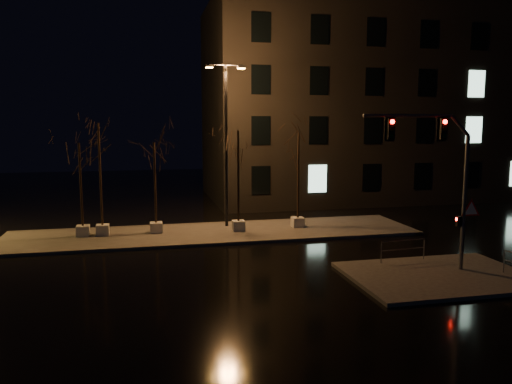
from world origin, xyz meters
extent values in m
plane|color=black|center=(0.00, 0.00, 0.00)|extent=(90.00, 90.00, 0.00)
cube|color=#45423D|center=(0.00, 6.00, 0.07)|extent=(22.00, 5.00, 0.15)
cube|color=#45423D|center=(7.50, -3.50, 0.07)|extent=(7.00, 5.00, 0.15)
cube|color=black|center=(14.00, 18.00, 7.50)|extent=(25.00, 12.00, 15.00)
cube|color=silver|center=(-6.83, 6.52, 0.43)|extent=(0.65, 0.65, 0.55)
cylinder|color=black|center=(-6.83, 6.52, 2.85)|extent=(0.11, 0.11, 4.30)
cube|color=silver|center=(-5.85, 6.53, 0.43)|extent=(0.65, 0.65, 0.55)
cylinder|color=black|center=(-5.85, 6.53, 3.35)|extent=(0.11, 0.11, 5.29)
cube|color=silver|center=(-3.08, 6.53, 0.43)|extent=(0.65, 0.65, 0.55)
cylinder|color=black|center=(-3.08, 6.53, 2.85)|extent=(0.11, 0.11, 4.31)
cube|color=silver|center=(1.33, 6.04, 0.43)|extent=(0.65, 0.65, 0.55)
cylinder|color=black|center=(1.33, 6.04, 3.15)|extent=(0.11, 0.11, 4.90)
cube|color=silver|center=(4.79, 6.25, 0.43)|extent=(0.65, 0.65, 0.55)
cylinder|color=black|center=(4.79, 6.25, 3.08)|extent=(0.11, 0.11, 4.75)
cylinder|color=#595C61|center=(8.74, -3.09, 2.83)|extent=(0.16, 0.16, 5.37)
cylinder|color=#595C61|center=(6.20, -2.96, 6.27)|extent=(3.58, 0.31, 0.13)
cube|color=black|center=(7.67, -3.03, 5.78)|extent=(0.28, 0.21, 0.81)
cube|color=black|center=(5.52, -2.92, 5.78)|extent=(0.28, 0.21, 0.81)
cube|color=black|center=(8.54, -3.08, 2.12)|extent=(0.20, 0.17, 0.40)
cone|color=red|center=(9.00, -3.14, 2.57)|extent=(0.93, 0.07, 0.93)
sphere|color=#FF0C07|center=(8.74, -3.09, 6.05)|extent=(0.16, 0.16, 0.16)
cylinder|color=black|center=(0.90, 7.39, 4.66)|extent=(0.18, 0.18, 9.01)
cylinder|color=black|center=(0.90, 7.39, 9.16)|extent=(1.98, 0.22, 0.09)
cube|color=#FFA432|center=(0.00, 7.33, 9.03)|extent=(0.47, 0.28, 0.18)
cube|color=#FFA432|center=(1.80, 7.46, 9.03)|extent=(0.47, 0.28, 0.18)
cylinder|color=#595C61|center=(6.00, -1.58, 0.58)|extent=(0.05, 0.05, 0.86)
cylinder|color=#595C61|center=(8.08, -1.42, 0.58)|extent=(0.05, 0.05, 0.86)
cylinder|color=#595C61|center=(7.04, -1.50, 1.05)|extent=(2.09, 0.20, 0.04)
cylinder|color=#595C61|center=(7.04, -1.50, 0.67)|extent=(2.09, 0.20, 0.04)
cylinder|color=#595C61|center=(10.09, -3.89, 0.57)|extent=(0.05, 0.05, 0.85)
camera|label=1|loc=(-3.64, -20.31, 6.01)|focal=35.00mm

